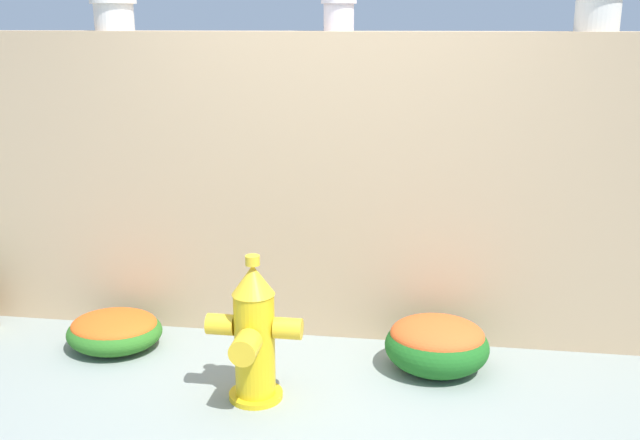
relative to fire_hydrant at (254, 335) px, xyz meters
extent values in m
plane|color=gray|center=(0.32, -0.26, -0.36)|extent=(24.00, 24.00, 0.00)
cube|color=tan|center=(0.32, 1.01, 0.58)|extent=(6.43, 0.35, 1.88)
cylinder|color=silver|center=(-1.08, 1.00, 1.61)|extent=(0.24, 0.24, 0.19)
cylinder|color=silver|center=(-1.08, 1.00, 1.69)|extent=(0.28, 0.28, 0.03)
cylinder|color=silver|center=(0.31, 1.03, 1.61)|extent=(0.18, 0.18, 0.19)
cylinder|color=silver|center=(0.31, 1.03, 1.69)|extent=(0.21, 0.21, 0.03)
cylinder|color=silver|center=(1.77, 1.05, 1.63)|extent=(0.25, 0.25, 0.22)
cylinder|color=gold|center=(0.00, 0.01, -0.35)|extent=(0.29, 0.29, 0.03)
cylinder|color=gold|center=(0.00, 0.01, -0.07)|extent=(0.21, 0.21, 0.59)
cone|color=yellow|center=(0.00, 0.01, 0.30)|extent=(0.22, 0.22, 0.16)
cylinder|color=yellow|center=(0.00, 0.01, 0.41)|extent=(0.07, 0.07, 0.05)
cylinder|color=yellow|center=(-0.18, 0.01, 0.05)|extent=(0.15, 0.11, 0.11)
cylinder|color=yellow|center=(0.18, 0.01, 0.05)|extent=(0.15, 0.11, 0.11)
cylinder|color=yellow|center=(0.00, -0.17, 0.01)|extent=(0.14, 0.16, 0.14)
ellipsoid|color=#1E641F|center=(0.95, 0.48, -0.22)|extent=(0.59, 0.53, 0.32)
ellipsoid|color=#E85823|center=(0.95, 0.48, -0.14)|extent=(0.53, 0.47, 0.18)
ellipsoid|color=#2C6C20|center=(-1.00, 0.48, -0.26)|extent=(0.58, 0.52, 0.23)
ellipsoid|color=#E8591A|center=(-1.00, 0.48, -0.21)|extent=(0.52, 0.46, 0.12)
camera|label=1|loc=(0.85, -3.37, 1.57)|focal=40.68mm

